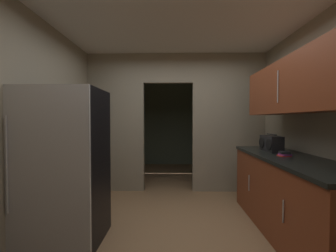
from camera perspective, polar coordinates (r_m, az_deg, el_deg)
name	(u,v)px	position (r m, az deg, el deg)	size (l,w,h in m)	color
ground	(178,237)	(2.89, 2.56, -26.56)	(20.00, 20.00, 0.00)	#93704C
kitchen_overhead_slab	(177,26)	(3.32, 2.38, 24.36)	(3.76, 7.41, 0.06)	silver
kitchen_partition	(178,119)	(4.26, 2.57, 1.90)	(3.36, 0.12, 2.62)	gray
adjoining_room_shell	(175,122)	(6.06, 1.76, 1.06)	(3.36, 2.63, 2.62)	slate
kitchen_flank_left	(4,125)	(2.72, -36.59, 0.14)	(0.10, 4.21, 2.62)	gray
refrigerator	(64,166)	(2.77, -25.25, -9.23)	(0.85, 0.73, 1.70)	black
lower_cabinet_run	(292,197)	(3.08, 29.28, -15.58)	(0.69, 2.16, 0.93)	brown
upper_cabinet_counterside	(294,87)	(2.97, 29.61, 8.83)	(0.36, 1.95, 0.62)	brown
boombox	(271,144)	(3.39, 25.01, -4.12)	(0.18, 0.40, 0.24)	black
book_stack	(285,154)	(3.02, 27.78, -6.39)	(0.14, 0.13, 0.06)	red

